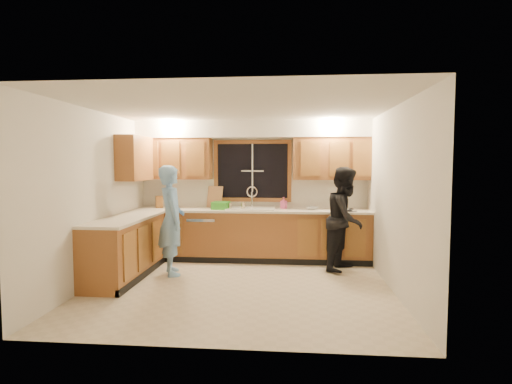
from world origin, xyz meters
TOP-DOWN VIEW (x-y plane):
  - floor at (0.00, 0.00)m, footprint 4.20×4.20m
  - ceiling at (0.00, 0.00)m, footprint 4.20×4.20m
  - wall_back at (0.00, 1.90)m, footprint 4.20×0.00m
  - wall_left at (-2.10, 0.00)m, footprint 0.00×3.80m
  - wall_right at (2.10, 0.00)m, footprint 0.00×3.80m
  - base_cabinets_back at (0.00, 1.60)m, footprint 4.20×0.60m
  - base_cabinets_left at (-1.80, 0.35)m, footprint 0.60×1.90m
  - countertop_back at (0.00, 1.58)m, footprint 4.20×0.63m
  - countertop_left at (-1.79, 0.35)m, footprint 0.63×1.90m
  - upper_cabinets_left at (-1.43, 1.73)m, footprint 1.35×0.33m
  - upper_cabinets_right at (1.43, 1.73)m, footprint 1.35×0.33m
  - upper_cabinets_return at (-1.94, 1.12)m, footprint 0.33×0.90m
  - soffit at (0.00, 1.72)m, footprint 4.20×0.35m
  - window_frame at (0.00, 1.89)m, footprint 1.44×0.03m
  - sink at (0.00, 1.60)m, footprint 0.86×0.52m
  - dishwasher at (-0.85, 1.59)m, footprint 0.60×0.56m
  - stove at (-1.80, -0.22)m, footprint 0.58×0.75m
  - man at (-1.14, 0.57)m, footprint 0.63×0.74m
  - woman at (1.60, 1.06)m, footprint 0.94×1.02m
  - knife_block at (-1.71, 1.68)m, footprint 0.15×0.14m
  - cutting_board at (-0.70, 1.82)m, footprint 0.32×0.19m
  - dish_crate at (-0.53, 1.54)m, footprint 0.31×0.29m
  - soap_bottle at (0.58, 1.76)m, footprint 0.13×0.13m
  - bowl at (1.09, 1.64)m, footprint 0.27×0.27m
  - can_left at (-0.36, 1.49)m, footprint 0.07×0.07m
  - can_right at (-0.13, 1.47)m, footprint 0.10×0.10m

SIDE VIEW (x-z plane):
  - floor at x=0.00m, z-range 0.00..0.00m
  - dishwasher at x=-0.85m, z-range 0.00..0.82m
  - base_cabinets_back at x=0.00m, z-range 0.00..0.88m
  - base_cabinets_left at x=-1.80m, z-range 0.00..0.88m
  - stove at x=-1.80m, z-range 0.00..0.90m
  - woman at x=1.60m, z-range 0.00..1.68m
  - man at x=-1.14m, z-range 0.00..1.71m
  - sink at x=0.00m, z-range 0.58..1.15m
  - countertop_back at x=0.00m, z-range 0.88..0.92m
  - countertop_left at x=-1.79m, z-range 0.88..0.92m
  - bowl at x=1.09m, z-range 0.92..0.97m
  - can_left at x=-0.36m, z-range 0.92..1.04m
  - can_right at x=-0.13m, z-range 0.92..1.05m
  - dish_crate at x=-0.53m, z-range 0.92..1.06m
  - soap_bottle at x=0.58m, z-range 0.92..1.13m
  - knife_block at x=-1.71m, z-range 0.92..1.14m
  - cutting_board at x=-0.70m, z-range 0.92..1.32m
  - wall_back at x=0.00m, z-range -0.85..3.35m
  - wall_left at x=-2.10m, z-range -0.65..3.15m
  - wall_right at x=2.10m, z-range -0.65..3.15m
  - window_frame at x=0.00m, z-range 1.03..2.17m
  - upper_cabinets_left at x=-1.43m, z-range 1.45..2.20m
  - upper_cabinets_right at x=1.43m, z-range 1.45..2.20m
  - upper_cabinets_return at x=-1.94m, z-range 1.45..2.20m
  - soffit at x=0.00m, z-range 2.20..2.50m
  - ceiling at x=0.00m, z-range 2.50..2.50m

